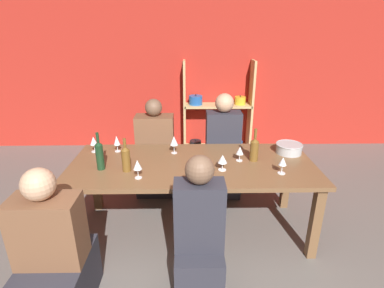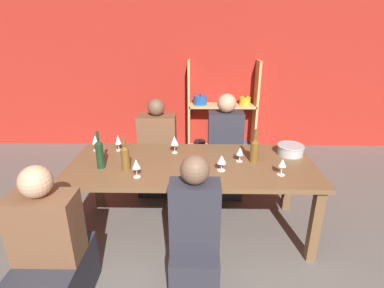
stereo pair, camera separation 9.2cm
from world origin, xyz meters
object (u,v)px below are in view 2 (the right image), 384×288
Objects in this scene: shelf_unit at (221,119)px; wine_bottle_green at (125,157)px; wine_glass_white_a at (174,141)px; wine_glass_white_b at (240,152)px; wine_glass_white_c at (282,163)px; person_near_a at (195,247)px; wine_bottle_dark at (255,150)px; wine_glass_red_a at (136,164)px; person_near_b at (52,258)px; wine_glass_red_b at (118,140)px; person_far_a at (158,157)px; wine_glass_empty_a at (95,140)px; mixing_bowl at (290,149)px; person_far_b at (224,157)px; wine_bottle_amber at (100,153)px; dining_table at (192,171)px; wine_glass_red_c at (222,160)px.

shelf_unit reaches higher than wine_bottle_green.
wine_glass_white_a is 1.29× the size of wine_glass_white_b.
person_near_a is (-0.73, -0.55, -0.42)m from wine_glass_white_c.
wine_bottle_dark is 1.94× the size of wine_glass_red_a.
person_near_b reaches higher than wine_bottle_green.
wine_glass_red_b is 0.14× the size of person_far_a.
shelf_unit is at bearing 90.38° from wine_glass_white_b.
wine_glass_empty_a is 1.53m from person_near_a.
wine_bottle_dark is at bearing -155.79° from mixing_bowl.
person_far_a is 0.94× the size of person_far_b.
wine_glass_red_b is at bearing 0.90° from wine_glass_empty_a.
wine_bottle_green is 1.69× the size of wine_glass_white_a.
wine_bottle_amber is (-1.78, -0.34, 0.09)m from mixing_bowl.
wine_bottle_dark reaches higher than dining_table.
person_far_b is at bearing 111.03° from wine_glass_white_c.
shelf_unit reaches higher than wine_bottle_dark.
person_near_b is (-1.24, -0.72, -0.44)m from wine_glass_red_c.
wine_bottle_dark is 0.27× the size of person_far_a.
wine_glass_white_c is at bearing 20.23° from person_near_b.
wine_glass_red_b reaches higher than dining_table.
shelf_unit reaches higher than mixing_bowl.
wine_glass_white_a is at bearing -107.49° from shelf_unit.
shelf_unit is 2.44m from wine_glass_white_c.
mixing_bowl is 1.82m from wine_bottle_amber.
person_far_b is (1.13, 0.49, -0.40)m from wine_glass_red_b.
wine_bottle_amber is at bearing -173.46° from wine_bottle_dark.
shelf_unit reaches higher than dining_table.
wine_bottle_dark is 2.27× the size of wine_glass_white_b.
wine_bottle_amber reaches higher than wine_bottle_green.
person_near_a reaches higher than wine_glass_red_b.
wine_glass_white_a is 1.44m from person_near_b.
dining_table is 0.82m from wine_glass_white_c.
wine_glass_red_c is at bearing 124.61° from person_far_a.
person_near_b is at bearing -125.84° from wine_glass_white_a.
wine_glass_red_c is at bearing -29.80° from dining_table.
wine_glass_white_c is (-0.20, -0.45, 0.06)m from mixing_bowl.
wine_glass_red_c is 0.12× the size of person_far_b.
wine_glass_empty_a is (-1.43, 0.24, 0.02)m from wine_glass_white_b.
wine_glass_red_b is (-0.18, 0.44, -0.01)m from wine_bottle_green.
wine_bottle_amber is at bearing -151.17° from wine_glass_white_a.
shelf_unit is at bearing 72.51° from wine_glass_white_a.
wine_glass_red_b reaches higher than wine_glass_red_a.
wine_glass_red_a is (-0.89, -2.46, 0.33)m from shelf_unit.
wine_glass_white_b is (-0.13, -0.00, -0.02)m from wine_bottle_dark.
wine_bottle_amber is 1.08m from wine_glass_red_c.
wine_glass_white_c is 0.13× the size of person_far_a.
person_far_b is at bearing 36.98° from wine_bottle_amber.
person_near_b reaches higher than wine_glass_red_a.
person_far_a is 0.82m from person_far_b.
dining_table is 0.58m from wine_glass_red_a.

